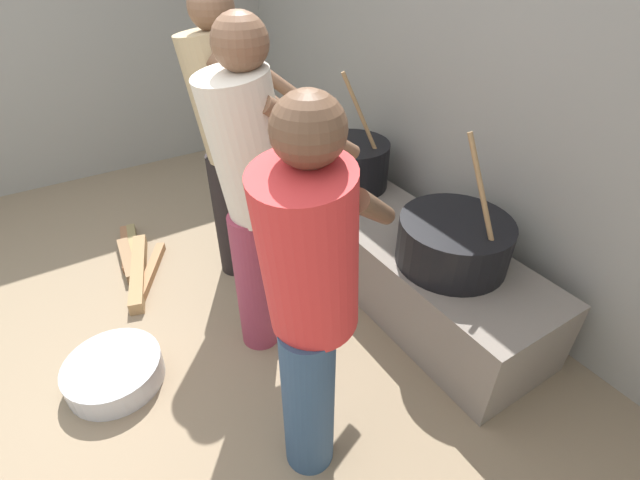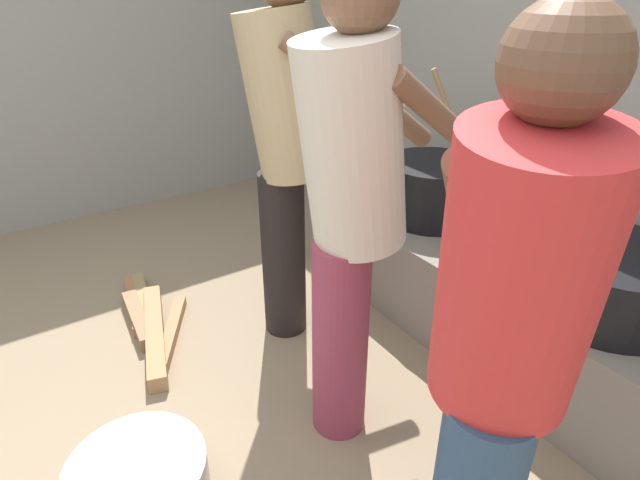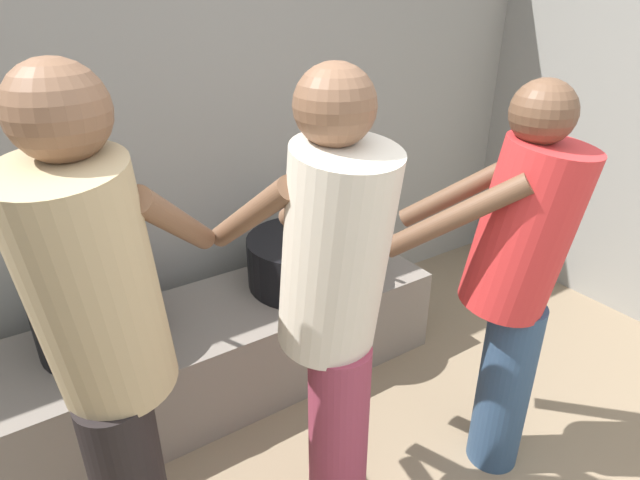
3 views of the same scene
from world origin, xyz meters
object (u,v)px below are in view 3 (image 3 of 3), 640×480
at_px(cooking_pot_main, 98,311).
at_px(cook_in_cream_shirt, 334,303).
at_px(cook_in_tan_shirt, 107,345).
at_px(cook_in_red_shirt, 516,272).
at_px(cooking_pot_secondary, 304,260).

bearing_deg(cooking_pot_main, cook_in_cream_shirt, -60.04).
xyz_separation_m(cook_in_cream_shirt, cook_in_tan_shirt, (-0.62, 0.13, 0.02)).
height_order(cook_in_red_shirt, cook_in_cream_shirt, cook_in_cream_shirt).
bearing_deg(cook_in_red_shirt, cooking_pot_main, 139.65).
height_order(cooking_pot_secondary, cook_in_red_shirt, cook_in_red_shirt).
height_order(cooking_pot_main, cook_in_tan_shirt, cook_in_tan_shirt).
bearing_deg(cook_in_tan_shirt, cook_in_red_shirt, -10.95).
relative_size(cook_in_red_shirt, cook_in_cream_shirt, 0.95).
distance_m(cooking_pot_secondary, cook_in_cream_shirt, 1.03).
height_order(cooking_pot_secondary, cook_in_tan_shirt, cook_in_tan_shirt).
relative_size(cook_in_red_shirt, cook_in_tan_shirt, 0.93).
bearing_deg(cooking_pot_main, cook_in_red_shirt, -40.35).
distance_m(cooking_pot_main, cook_in_red_shirt, 1.62).
height_order(cooking_pot_main, cook_in_cream_shirt, cook_in_cream_shirt).
relative_size(cooking_pot_secondary, cook_in_red_shirt, 0.46).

